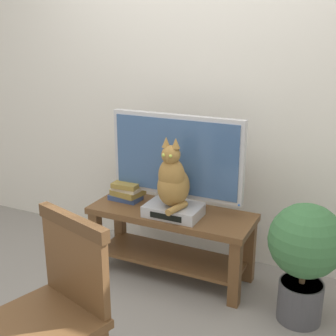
{
  "coord_description": "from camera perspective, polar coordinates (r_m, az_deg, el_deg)",
  "views": [
    {
      "loc": [
        1.19,
        -2.05,
        1.69
      ],
      "look_at": [
        -0.02,
        0.46,
        0.81
      ],
      "focal_mm": 47.68,
      "sensor_mm": 36.0,
      "label": 1
    }
  ],
  "objects": [
    {
      "name": "tv_stand",
      "position": [
        3.14,
        0.4,
        -8.04
      ],
      "size": [
        1.14,
        0.43,
        0.49
      ],
      "color": "brown",
      "rests_on": "ground"
    },
    {
      "name": "ground_plane",
      "position": [
        2.91,
        -3.84,
        -18.09
      ],
      "size": [
        12.0,
        12.0,
        0.0
      ],
      "primitive_type": "plane",
      "color": "gray"
    },
    {
      "name": "wooden_chair",
      "position": [
        2.08,
        -14.33,
        -16.43
      ],
      "size": [
        0.56,
        0.56,
        0.92
      ],
      "color": "brown",
      "rests_on": "ground"
    },
    {
      "name": "cat",
      "position": [
        2.89,
        0.61,
        -1.6
      ],
      "size": [
        0.21,
        0.3,
        0.47
      ],
      "color": "olive",
      "rests_on": "media_box"
    },
    {
      "name": "back_wall",
      "position": [
        3.3,
        4.49,
        12.35
      ],
      "size": [
        7.0,
        0.12,
        2.8
      ],
      "primitive_type": "cube",
      "color": "silver",
      "rests_on": "ground"
    },
    {
      "name": "book_stack",
      "position": [
        3.26,
        -5.25,
        -2.95
      ],
      "size": [
        0.24,
        0.2,
        0.14
      ],
      "color": "#33477A",
      "rests_on": "tv_stand"
    },
    {
      "name": "media_box",
      "position": [
        2.98,
        0.69,
        -5.46
      ],
      "size": [
        0.37,
        0.24,
        0.08
      ],
      "color": "#ADADB2",
      "rests_on": "tv_stand"
    },
    {
      "name": "potted_plant",
      "position": [
        2.74,
        17.1,
        -10.22
      ],
      "size": [
        0.44,
        0.44,
        0.74
      ],
      "color": "#47474C",
      "rests_on": "ground"
    },
    {
      "name": "tv",
      "position": [
        3.03,
        1.06,
        1.1
      ],
      "size": [
        0.95,
        0.2,
        0.66
      ],
      "color": "#B7B7BC",
      "rests_on": "tv_stand"
    }
  ]
}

